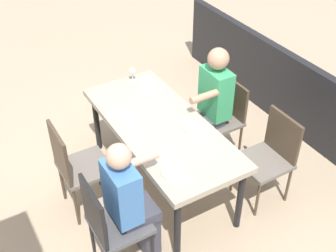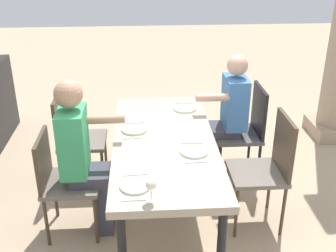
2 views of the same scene
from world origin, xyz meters
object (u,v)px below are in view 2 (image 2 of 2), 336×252
at_px(diner_man_white, 227,115).
at_px(plate_1, 134,129).
at_px(plate_3, 135,186).
at_px(chair_west_south, 73,134).
at_px(chair_mid_north, 268,164).
at_px(plate_0, 185,108).
at_px(wine_glass_3, 151,185).
at_px(plate_2, 194,151).
at_px(chair_west_north, 246,127).
at_px(diner_woman_green, 83,154).
at_px(chair_mid_south, 61,177).
at_px(dining_table, 164,147).

height_order(diner_man_white, plate_1, diner_man_white).
bearing_deg(plate_3, chair_west_south, -155.44).
xyz_separation_m(chair_mid_north, plate_0, (-0.72, -0.60, 0.21)).
height_order(plate_0, wine_glass_3, wine_glass_3).
bearing_deg(plate_1, plate_2, 47.26).
relative_size(diner_man_white, plate_1, 5.74).
bearing_deg(chair_west_north, plate_2, -35.48).
bearing_deg(diner_woman_green, chair_mid_north, 89.89).
xyz_separation_m(chair_west_north, chair_mid_south, (0.75, -1.65, -0.03)).
relative_size(diner_woman_green, plate_2, 6.03).
bearing_deg(diner_man_white, diner_woman_green, -59.77).
xyz_separation_m(diner_man_white, plate_1, (0.45, -0.87, 0.09)).
bearing_deg(dining_table, plate_0, 159.65).
bearing_deg(plate_3, dining_table, 160.91).
bearing_deg(chair_west_south, chair_mid_north, 65.71).
bearing_deg(dining_table, diner_man_white, 135.24).
bearing_deg(plate_3, chair_mid_north, 117.88).
xyz_separation_m(chair_west_north, chair_west_south, (-0.00, -1.66, -0.02)).
distance_m(chair_west_north, wine_glass_3, 1.79).
xyz_separation_m(chair_west_north, plate_2, (0.87, -0.62, 0.23)).
distance_m(dining_table, chair_mid_north, 0.85).
relative_size(dining_table, diner_woman_green, 1.41).
bearing_deg(diner_man_white, plate_3, -33.58).
xyz_separation_m(diner_woman_green, plate_2, (0.12, 0.85, 0.06)).
bearing_deg(chair_west_north, plate_1, -67.11).
height_order(diner_man_white, plate_2, diner_man_white).
relative_size(dining_table, plate_2, 8.52).
xyz_separation_m(plate_1, wine_glass_3, (1.02, 0.11, 0.11)).
relative_size(chair_west_south, diner_man_white, 0.72).
height_order(chair_mid_south, wine_glass_3, wine_glass_3).
relative_size(diner_woman_green, diner_man_white, 1.04).
bearing_deg(plate_1, diner_woman_green, -53.52).
bearing_deg(plate_0, plate_3, -19.70).
bearing_deg(chair_mid_north, diner_man_white, -165.48).
height_order(chair_west_north, plate_2, chair_west_north).
distance_m(dining_table, plate_3, 0.71).
relative_size(chair_west_north, wine_glass_3, 5.99).
bearing_deg(diner_man_white, chair_west_north, 90.93).
relative_size(chair_mid_north, plate_1, 4.42).
distance_m(dining_table, plate_1, 0.32).
bearing_deg(chair_mid_north, dining_table, -97.03).
bearing_deg(chair_mid_north, wine_glass_3, -52.99).
xyz_separation_m(plate_1, plate_2, (0.42, 0.45, 0.00)).
relative_size(chair_mid_north, diner_man_white, 0.77).
height_order(chair_west_south, chair_mid_north, chair_mid_north).
bearing_deg(dining_table, chair_west_south, -127.97).
height_order(chair_mid_south, diner_man_white, diner_man_white).
distance_m(diner_woman_green, plate_0, 1.12).
bearing_deg(chair_mid_north, chair_west_south, -114.29).
distance_m(chair_mid_south, diner_woman_green, 0.27).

